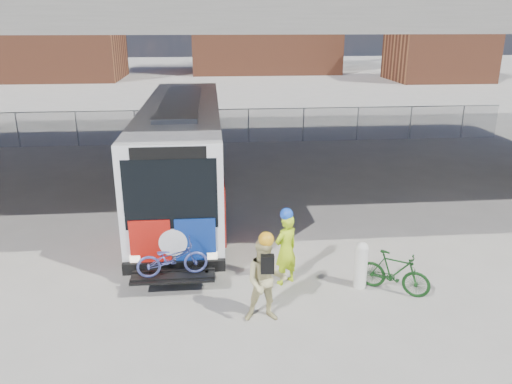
{
  "coord_description": "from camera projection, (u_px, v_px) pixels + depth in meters",
  "views": [
    {
      "loc": [
        -0.97,
        -14.45,
        6.26
      ],
      "look_at": [
        0.25,
        -0.95,
        1.6
      ],
      "focal_mm": 35.0,
      "sensor_mm": 36.0,
      "label": 1
    }
  ],
  "objects": [
    {
      "name": "cyclist_hivis",
      "position": [
        286.0,
        248.0,
        12.29
      ],
      "size": [
        0.8,
        0.73,
        2.01
      ],
      "rotation": [
        0.0,
        0.0,
        3.71
      ],
      "color": "#C2EF19",
      "rests_on": "ground"
    },
    {
      "name": "ground",
      "position": [
        246.0,
        230.0,
        15.73
      ],
      "size": [
        160.0,
        160.0,
        0.0
      ],
      "primitive_type": "plane",
      "color": "#9E9991",
      "rests_on": "ground"
    },
    {
      "name": "brick_buildings",
      "position": [
        227.0,
        28.0,
        59.49
      ],
      "size": [
        54.0,
        22.0,
        12.0
      ],
      "color": "brown",
      "rests_on": "ground"
    },
    {
      "name": "cyclist_tan",
      "position": [
        266.0,
        280.0,
        10.73
      ],
      "size": [
        0.97,
        0.77,
        2.1
      ],
      "rotation": [
        0.0,
        0.0,
        -0.05
      ],
      "color": "#D0C585",
      "rests_on": "ground"
    },
    {
      "name": "overpass",
      "position": [
        236.0,
        12.0,
        17.37
      ],
      "size": [
        40.0,
        16.0,
        7.95
      ],
      "color": "#605E59",
      "rests_on": "ground"
    },
    {
      "name": "bike_parked",
      "position": [
        394.0,
        272.0,
        12.01
      ],
      "size": [
        1.72,
        1.37,
        1.04
      ],
      "primitive_type": "imported",
      "rotation": [
        0.0,
        0.0,
        0.98
      ],
      "color": "#123913",
      "rests_on": "ground"
    },
    {
      "name": "chainlink_fence",
      "position": [
        230.0,
        117.0,
        26.57
      ],
      "size": [
        30.0,
        0.06,
        30.0
      ],
      "color": "gray",
      "rests_on": "ground"
    },
    {
      "name": "bus",
      "position": [
        183.0,
        145.0,
        17.64
      ],
      "size": [
        2.67,
        12.95,
        3.69
      ],
      "color": "silver",
      "rests_on": "ground"
    },
    {
      "name": "bollard",
      "position": [
        361.0,
        263.0,
        12.2
      ],
      "size": [
        0.31,
        0.31,
        1.21
      ],
      "color": "white",
      "rests_on": "ground"
    }
  ]
}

